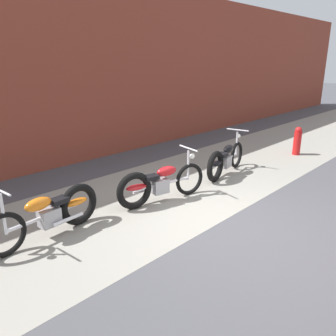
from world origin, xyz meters
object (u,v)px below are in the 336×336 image
at_px(fire_hydrant, 297,141).
at_px(motorcycle_red, 156,184).
at_px(motorcycle_black, 224,160).
at_px(motorcycle_orange, 53,212).

bearing_deg(fire_hydrant, motorcycle_red, 175.15).
xyz_separation_m(motorcycle_red, motorcycle_black, (2.30, 0.00, 0.00)).
bearing_deg(fire_hydrant, motorcycle_black, 171.62).
relative_size(motorcycle_black, fire_hydrant, 2.37).
height_order(motorcycle_red, fire_hydrant, motorcycle_red).
xyz_separation_m(motorcycle_orange, motorcycle_black, (4.33, -0.27, 0.00)).
xyz_separation_m(motorcycle_black, fire_hydrant, (3.12, -0.46, 0.03)).
bearing_deg(fire_hydrant, motorcycle_orange, 174.40).
xyz_separation_m(motorcycle_orange, fire_hydrant, (7.45, -0.73, 0.03)).
bearing_deg(motorcycle_red, motorcycle_orange, -174.90).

